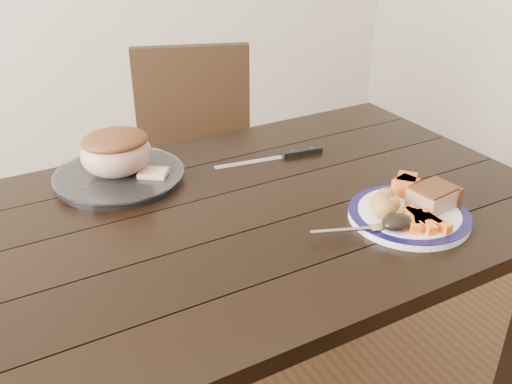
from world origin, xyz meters
name	(u,v)px	position (x,y,z in m)	size (l,w,h in m)	color
dining_table	(223,248)	(0.00, 0.00, 0.66)	(1.63, 0.95, 0.75)	black
chair_far	(197,164)	(0.22, 0.73, 0.52)	(0.53, 0.54, 0.93)	black
dinner_plate	(409,216)	(0.37, -0.21, 0.76)	(0.28, 0.28, 0.02)	white
plate_rim	(409,212)	(0.37, -0.21, 0.77)	(0.28, 0.28, 0.02)	#0F0C3C
serving_platter	(119,177)	(-0.16, 0.28, 0.76)	(0.33, 0.33, 0.02)	white
pork_slice	(433,198)	(0.44, -0.22, 0.79)	(0.10, 0.08, 0.04)	tan
roasted_potatoes	(385,203)	(0.32, -0.18, 0.79)	(0.09, 0.09, 0.05)	gold
carrot_batons	(422,220)	(0.36, -0.27, 0.78)	(0.09, 0.11, 0.02)	orange
pumpkin_wedges	(406,185)	(0.43, -0.13, 0.79)	(0.08, 0.08, 0.04)	#FA5F1B
dark_mushroom	(397,222)	(0.30, -0.26, 0.79)	(0.07, 0.05, 0.03)	black
fork	(357,230)	(0.22, -0.22, 0.77)	(0.17, 0.08, 0.00)	silver
roast_joint	(116,153)	(-0.16, 0.28, 0.82)	(0.18, 0.16, 0.12)	tan
cut_slice	(153,174)	(-0.09, 0.23, 0.78)	(0.07, 0.06, 0.02)	tan
carving_knife	(289,154)	(0.30, 0.21, 0.76)	(0.32, 0.06, 0.01)	silver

